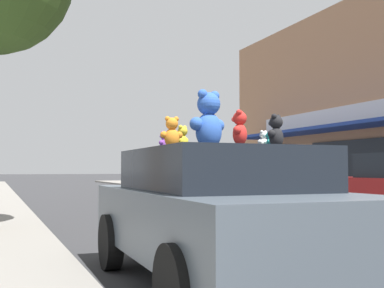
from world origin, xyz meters
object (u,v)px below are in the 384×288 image
at_px(teddy_bear_giant, 208,121).
at_px(teddy_bear_yellow, 182,139).
at_px(teddy_bear_purple, 164,141).
at_px(teddy_bear_teal, 270,141).
at_px(teddy_bear_black, 276,132).
at_px(teddy_bear_red, 240,128).
at_px(teddy_bear_white, 264,141).
at_px(teddy_bear_orange, 172,133).
at_px(plush_art_car, 218,211).

height_order(teddy_bear_giant, teddy_bear_yellow, teddy_bear_giant).
relative_size(teddy_bear_purple, teddy_bear_teal, 1.15).
height_order(teddy_bear_purple, teddy_bear_black, teddy_bear_black).
relative_size(teddy_bear_purple, teddy_bear_black, 0.67).
bearing_deg(teddy_bear_purple, teddy_bear_black, 82.03).
bearing_deg(teddy_bear_red, teddy_bear_black, 159.87).
bearing_deg(teddy_bear_white, teddy_bear_teal, 70.48).
xyz_separation_m(teddy_bear_red, teddy_bear_black, (0.68, 0.43, 0.02)).
height_order(teddy_bear_purple, teddy_bear_teal, teddy_bear_purple).
xyz_separation_m(teddy_bear_orange, teddy_bear_purple, (0.20, 0.84, -0.04)).
distance_m(teddy_bear_red, teddy_bear_teal, 1.09).
xyz_separation_m(teddy_bear_red, teddy_bear_purple, (-0.21, 1.64, -0.04)).
distance_m(teddy_bear_red, teddy_bear_white, 1.19).
bearing_deg(teddy_bear_yellow, plush_art_car, 68.62).
bearing_deg(teddy_bear_teal, teddy_bear_giant, -73.82).
relative_size(teddy_bear_red, teddy_bear_teal, 1.55).
bearing_deg(teddy_bear_red, teddy_bear_teal, 170.92).
relative_size(plush_art_car, teddy_bear_white, 17.78).
bearing_deg(teddy_bear_orange, teddy_bear_teal, -178.67).
bearing_deg(teddy_bear_yellow, teddy_bear_white, 110.24).
height_order(teddy_bear_white, teddy_bear_yellow, teddy_bear_yellow).
distance_m(plush_art_car, teddy_bear_white, 1.05).
xyz_separation_m(teddy_bear_orange, teddy_bear_black, (1.08, -0.38, 0.02)).
xyz_separation_m(plush_art_car, teddy_bear_yellow, (-0.16, 0.71, 0.85)).
relative_size(teddy_bear_red, teddy_bear_white, 1.45).
bearing_deg(teddy_bear_black, teddy_bear_teal, -143.48).
relative_size(teddy_bear_red, teddy_bear_yellow, 1.07).
height_order(teddy_bear_giant, teddy_bear_orange, teddy_bear_giant).
distance_m(teddy_bear_white, teddy_bear_yellow, 1.01).
distance_m(plush_art_car, teddy_bear_red, 1.16).
distance_m(teddy_bear_red, teddy_bear_yellow, 1.48).
bearing_deg(plush_art_car, teddy_bear_purple, 112.79).
distance_m(teddy_bear_white, teddy_bear_purple, 1.25).
xyz_separation_m(teddy_bear_white, teddy_bear_orange, (-1.20, -0.08, 0.05)).
bearing_deg(teddy_bear_orange, teddy_bear_yellow, -115.60).
bearing_deg(teddy_bear_white, teddy_bear_purple, -54.79).
bearing_deg(teddy_bear_teal, teddy_bear_yellow, -98.74).
relative_size(teddy_bear_white, teddy_bear_black, 0.63).
relative_size(teddy_bear_teal, teddy_bear_black, 0.58).
distance_m(teddy_bear_yellow, teddy_bear_black, 1.26).
height_order(teddy_bear_orange, teddy_bear_purple, teddy_bear_orange).
bearing_deg(teddy_bear_white, teddy_bear_black, 58.06).
bearing_deg(teddy_bear_black, teddy_bear_white, -138.17).
bearing_deg(teddy_bear_teal, teddy_bear_black, 14.09).
relative_size(teddy_bear_red, teddy_bear_black, 0.91).
xyz_separation_m(teddy_bear_white, teddy_bear_purple, (-1.00, 0.75, 0.01)).
xyz_separation_m(teddy_bear_purple, teddy_bear_black, (0.89, -1.21, 0.06)).
distance_m(teddy_bear_giant, teddy_bear_red, 0.98).
height_order(plush_art_car, teddy_bear_yellow, teddy_bear_yellow).
bearing_deg(teddy_bear_yellow, teddy_bear_teal, 104.00).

